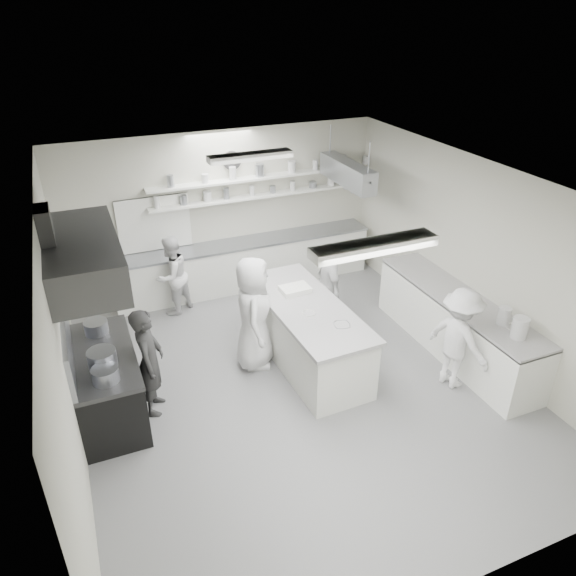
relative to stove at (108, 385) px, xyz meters
name	(u,v)px	position (x,y,z in m)	size (l,w,h in m)	color
floor	(297,383)	(2.60, -0.40, -0.46)	(6.00, 7.00, 0.02)	#949494
ceiling	(299,186)	(2.60, -0.40, 2.56)	(6.00, 7.00, 0.02)	white
wall_back	(223,211)	(2.60, 3.10, 1.05)	(6.00, 0.04, 3.00)	beige
wall_front	(467,483)	(2.60, -3.90, 1.05)	(6.00, 0.04, 3.00)	beige
wall_left	(62,342)	(-0.40, -0.40, 1.05)	(0.04, 7.00, 3.00)	beige
wall_right	(476,258)	(5.60, -0.40, 1.05)	(0.04, 7.00, 3.00)	beige
stove	(108,385)	(0.00, 0.00, 0.00)	(0.80, 1.80, 0.90)	black
exhaust_hood	(82,257)	(0.00, 0.00, 1.90)	(0.85, 2.00, 0.50)	#39393A
back_counter	(246,264)	(2.90, 2.80, 0.01)	(5.00, 0.60, 0.92)	white
shelf_lower	(260,196)	(3.30, 2.97, 1.30)	(4.20, 0.26, 0.04)	white
shelf_upper	(260,177)	(3.30, 2.97, 1.65)	(4.20, 0.26, 0.04)	white
pass_through_window	(154,224)	(1.30, 3.08, 1.00)	(1.30, 0.04, 1.00)	black
wall_clock	(232,160)	(2.80, 3.06, 2.00)	(0.32, 0.32, 0.05)	silver
right_counter	(456,325)	(5.25, -0.60, 0.02)	(0.74, 3.30, 0.94)	white
pot_rack	(347,173)	(4.60, 2.00, 1.85)	(0.30, 1.60, 0.40)	#92959E
light_fixture_front	(374,246)	(2.60, -2.20, 2.49)	(1.30, 0.25, 0.10)	white
light_fixture_rear	(250,156)	(2.60, 1.40, 2.49)	(1.30, 0.25, 0.10)	white
prep_island	(306,334)	(2.96, 0.06, 0.02)	(0.96, 2.58, 0.95)	white
stove_pot	(103,361)	(0.00, -0.31, 0.61)	(0.36, 0.36, 0.30)	#92959E
cook_stove	(150,362)	(0.57, -0.16, 0.34)	(0.57, 0.38, 1.57)	#2A2A2A
cook_back	(172,276)	(1.39, 2.35, 0.27)	(0.70, 0.55, 1.45)	white
cook_island_left	(253,314)	(2.19, 0.30, 0.45)	(0.88, 0.57, 1.79)	white
cook_island_right	(328,285)	(3.73, 0.91, 0.32)	(0.90, 0.37, 1.53)	white
cook_right	(458,339)	(4.71, -1.29, 0.33)	(1.01, 0.58, 1.56)	white
bowl_island_a	(342,326)	(3.19, -0.62, 0.53)	(0.23, 0.23, 0.06)	#92959E
bowl_island_b	(309,314)	(2.89, -0.17, 0.53)	(0.19, 0.19, 0.06)	white
bowl_right	(513,328)	(5.38, -1.59, 0.52)	(0.22, 0.22, 0.05)	white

